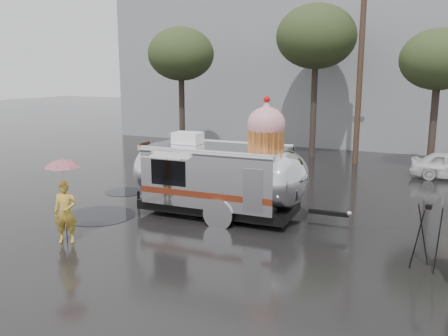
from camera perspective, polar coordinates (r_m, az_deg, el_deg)
The scene contains 12 objects.
ground at distance 12.94m, azimuth -6.88°, elevation -9.27°, with size 120.00×120.00×0.00m, color black.
puddles at distance 16.56m, azimuth -7.39°, elevation -4.59°, with size 7.34×6.26×0.01m.
grey_building at distance 35.85m, azimuth 8.30°, elevation 14.49°, with size 22.00×12.00×13.00m, color slate.
utility_pole at distance 24.55m, azimuth 16.06°, elevation 11.19°, with size 1.60×0.28×9.00m.
tree_left at distance 26.87m, azimuth -5.20°, elevation 13.42°, with size 3.64×3.64×6.95m.
tree_mid at distance 26.11m, azimuth 11.03°, elevation 15.20°, with size 4.20×4.20×8.03m.
tree_right at distance 23.24m, azimuth 24.42°, elevation 11.71°, with size 3.36×3.36×6.42m.
barricade_row at distance 23.85m, azimuth -5.63°, elevation 1.69°, with size 4.30×0.80×1.00m.
airstream_trailer at distance 15.09m, azimuth -0.38°, elevation -0.69°, with size 7.33×2.91×3.94m.
person_left at distance 13.56m, azimuth -18.54°, elevation -5.05°, with size 0.61×0.41×1.70m, color gold.
umbrella_pink at distance 13.30m, azimuth -18.84°, elevation -0.53°, with size 1.15×1.15×2.34m.
tripod at distance 12.06m, azimuth 23.19°, elevation -6.92°, with size 0.63×0.64×1.59m.
Camera 1 is at (6.47, -10.23, 4.58)m, focal length 38.00 mm.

